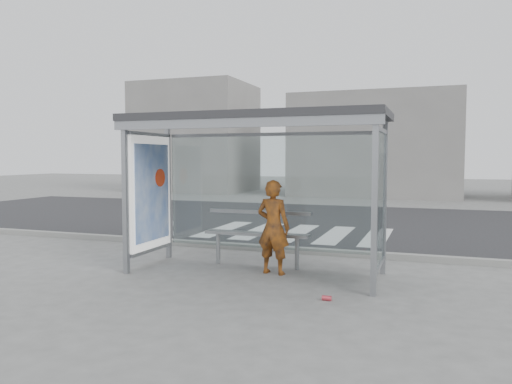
# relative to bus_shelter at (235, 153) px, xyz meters

# --- Properties ---
(ground) EXTENTS (80.00, 80.00, 0.00)m
(ground) POSITION_rel_bus_shelter_xyz_m (0.37, -0.06, -1.98)
(ground) COLOR slate
(ground) RESTS_ON ground
(road) EXTENTS (30.00, 10.00, 0.01)m
(road) POSITION_rel_bus_shelter_xyz_m (0.37, 6.94, -1.98)
(road) COLOR black
(road) RESTS_ON ground
(curb) EXTENTS (30.00, 0.18, 0.12)m
(curb) POSITION_rel_bus_shelter_xyz_m (0.37, 1.89, -1.92)
(curb) COLOR gray
(curb) RESTS_ON ground
(crosswalk) EXTENTS (4.55, 3.00, 0.00)m
(crosswalk) POSITION_rel_bus_shelter_xyz_m (-0.13, 4.44, -1.98)
(crosswalk) COLOR silver
(crosswalk) RESTS_ON ground
(bus_shelter) EXTENTS (4.25, 1.65, 2.62)m
(bus_shelter) POSITION_rel_bus_shelter_xyz_m (0.00, 0.00, 0.00)
(bus_shelter) COLOR gray
(bus_shelter) RESTS_ON ground
(building_left) EXTENTS (6.00, 5.00, 6.00)m
(building_left) POSITION_rel_bus_shelter_xyz_m (-9.63, 17.94, 1.02)
(building_left) COLOR slate
(building_left) RESTS_ON ground
(building_center) EXTENTS (8.00, 5.00, 5.00)m
(building_center) POSITION_rel_bus_shelter_xyz_m (0.37, 17.94, 0.52)
(building_center) COLOR slate
(building_center) RESTS_ON ground
(person) EXTENTS (0.61, 0.45, 1.55)m
(person) POSITION_rel_bus_shelter_xyz_m (0.66, 0.03, -1.21)
(person) COLOR #C15B12
(person) RESTS_ON ground
(bench) EXTENTS (1.89, 0.27, 0.98)m
(bench) POSITION_rel_bus_shelter_xyz_m (0.22, 0.48, -1.41)
(bench) COLOR gray
(bench) RESTS_ON ground
(soda_can) EXTENTS (0.13, 0.07, 0.07)m
(soda_can) POSITION_rel_bus_shelter_xyz_m (1.81, -1.20, -1.95)
(soda_can) COLOR #ED4555
(soda_can) RESTS_ON ground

